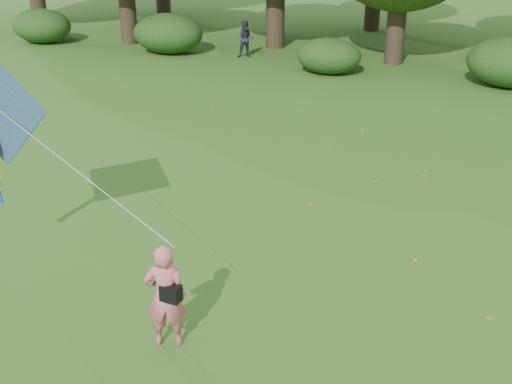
% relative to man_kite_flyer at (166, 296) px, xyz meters
% --- Properties ---
extents(ground, '(100.00, 100.00, 0.00)m').
position_rel_man_kite_flyer_xyz_m(ground, '(0.61, 0.81, -0.87)').
color(ground, '#265114').
rests_on(ground, ground).
extents(man_kite_flyer, '(0.75, 0.64, 1.73)m').
position_rel_man_kite_flyer_xyz_m(man_kite_flyer, '(0.00, 0.00, 0.00)').
color(man_kite_flyer, '#DB6771').
rests_on(man_kite_flyer, ground).
extents(bystander_left, '(0.98, 0.90, 1.62)m').
position_rel_man_kite_flyer_xyz_m(bystander_left, '(-7.73, 19.25, -0.06)').
color(bystander_left, '#2C2B39').
rests_on(bystander_left, ground).
extents(crossbody_bag, '(0.43, 0.20, 0.70)m').
position_rel_man_kite_flyer_xyz_m(crossbody_bag, '(0.12, -0.03, 0.11)').
color(crossbody_bag, black).
rests_on(crossbody_bag, ground).
extents(shrub_band, '(39.15, 3.22, 1.88)m').
position_rel_man_kite_flyer_xyz_m(shrub_band, '(-0.11, 18.41, -0.01)').
color(shrub_band, '#264919').
rests_on(shrub_band, ground).
extents(fallen_leaves, '(9.97, 14.43, 0.01)m').
position_rel_man_kite_flyer_xyz_m(fallen_leaves, '(0.27, 5.56, -0.86)').
color(fallen_leaves, olive).
rests_on(fallen_leaves, ground).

